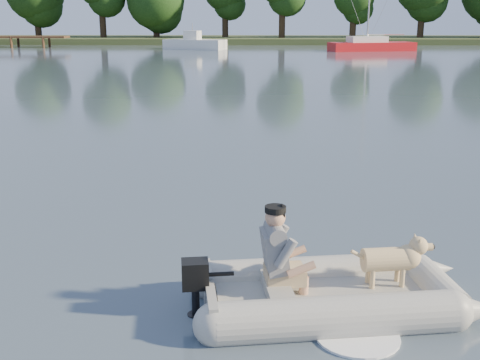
{
  "coord_description": "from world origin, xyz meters",
  "views": [
    {
      "loc": [
        0.05,
        -5.97,
        3.05
      ],
      "look_at": [
        -0.05,
        2.35,
        0.75
      ],
      "focal_mm": 45.0,
      "sensor_mm": 36.0,
      "label": 1
    }
  ],
  "objects_px": {
    "dog": "(386,263)",
    "sailboat": "(371,46)",
    "dinghy": "(335,262)",
    "man": "(277,248)",
    "motorboat": "(195,37)"
  },
  "relations": [
    {
      "from": "dinghy",
      "to": "man",
      "type": "relative_size",
      "value": 4.35
    },
    {
      "from": "man",
      "to": "sailboat",
      "type": "relative_size",
      "value": 0.1
    },
    {
      "from": "motorboat",
      "to": "sailboat",
      "type": "xyz_separation_m",
      "value": [
        15.22,
        -2.18,
        -0.64
      ]
    },
    {
      "from": "dog",
      "to": "sailboat",
      "type": "bearing_deg",
      "value": 71.72
    },
    {
      "from": "dinghy",
      "to": "sailboat",
      "type": "bearing_deg",
      "value": 71.08
    },
    {
      "from": "man",
      "to": "dog",
      "type": "xyz_separation_m",
      "value": [
        1.19,
        0.15,
        -0.23
      ]
    },
    {
      "from": "dog",
      "to": "sailboat",
      "type": "xyz_separation_m",
      "value": [
        9.02,
        46.5,
        -0.02
      ]
    },
    {
      "from": "man",
      "to": "sailboat",
      "type": "height_order",
      "value": "sailboat"
    },
    {
      "from": "dinghy",
      "to": "man",
      "type": "height_order",
      "value": "man"
    },
    {
      "from": "man",
      "to": "motorboat",
      "type": "distance_m",
      "value": 49.09
    },
    {
      "from": "dinghy",
      "to": "dog",
      "type": "relative_size",
      "value": 5.03
    },
    {
      "from": "dinghy",
      "to": "motorboat",
      "type": "bearing_deg",
      "value": 89.28
    },
    {
      "from": "dinghy",
      "to": "sailboat",
      "type": "xyz_separation_m",
      "value": [
        9.58,
        46.62,
        -0.08
      ]
    },
    {
      "from": "dinghy",
      "to": "man",
      "type": "xyz_separation_m",
      "value": [
        -0.62,
        -0.03,
        0.17
      ]
    },
    {
      "from": "dog",
      "to": "sailboat",
      "type": "relative_size",
      "value": 0.08
    }
  ]
}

